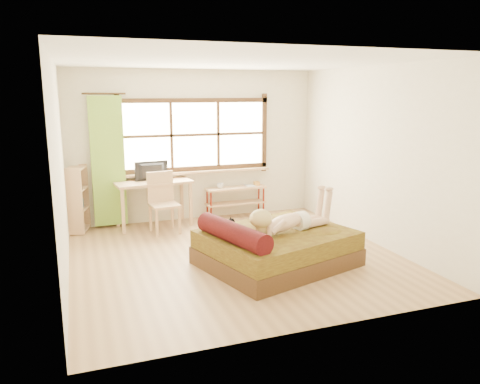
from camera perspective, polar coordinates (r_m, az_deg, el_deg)
name	(u,v)px	position (r m, az deg, el deg)	size (l,w,h in m)	color
floor	(235,256)	(6.75, -0.55, -7.86)	(4.50, 4.50, 0.00)	#9E754C
ceiling	(235,61)	(6.36, -0.61, 15.66)	(4.50, 4.50, 0.00)	white
wall_back	(195,146)	(8.56, -5.50, 5.63)	(4.50, 4.50, 0.00)	silver
wall_front	(314,197)	(4.39, 9.01, -0.60)	(4.50, 4.50, 0.00)	silver
wall_left	(60,172)	(6.08, -21.07, 2.26)	(4.50, 4.50, 0.00)	silver
wall_right	(374,156)	(7.45, 16.06, 4.26)	(4.50, 4.50, 0.00)	silver
window	(195,137)	(8.52, -5.47, 6.67)	(2.80, 0.16, 1.46)	#FFEDBF
curtain	(108,162)	(8.23, -15.80, 3.57)	(0.55, 0.10, 2.20)	olive
bed	(274,247)	(6.37, 4.20, -6.71)	(2.23, 1.98, 0.71)	#331C0F
woman	(289,211)	(6.27, 6.04, -2.31)	(1.32, 0.38, 0.56)	tan
kitten	(224,226)	(6.14, -1.97, -4.19)	(0.28, 0.11, 0.23)	black
desk	(153,187)	(8.21, -10.52, 0.59)	(1.34, 0.73, 0.80)	tan
monitor	(152,171)	(8.21, -10.64, 2.52)	(0.58, 0.08, 0.33)	black
chair	(163,199)	(7.91, -9.42, -0.82)	(0.50, 0.50, 1.01)	tan
pipe_shelf	(236,195)	(8.75, -0.46, -0.36)	(1.15, 0.32, 0.65)	tan
cup	(220,186)	(8.61, -2.43, 0.77)	(0.12, 0.12, 0.09)	gray
book	(246,186)	(8.78, 0.70, 0.74)	(0.16, 0.22, 0.02)	gray
bookshelf	(77,199)	(8.24, -19.20, -0.80)	(0.38, 0.53, 1.11)	tan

